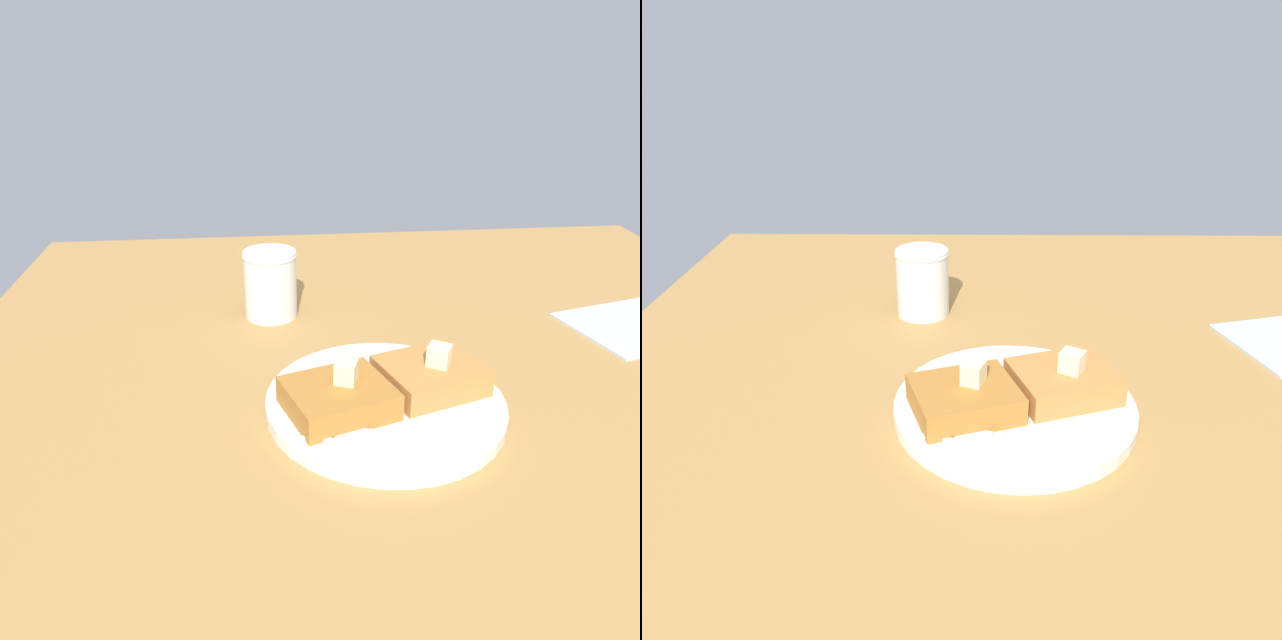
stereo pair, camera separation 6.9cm
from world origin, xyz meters
TOP-DOWN VIEW (x-y plane):
  - table_surface at (0.00, 0.00)cm, footprint 102.78×102.78cm
  - plate at (4.17, 5.16)cm, footprint 23.11×23.11cm
  - toast_slice_left at (-0.60, 3.56)cm, footprint 11.39×10.54cm
  - toast_slice_middle at (8.93, 6.76)cm, footprint 11.39×10.54cm
  - butter_pat_primary at (-1.25, 3.80)cm, footprint 2.77×2.70cm
  - butter_pat_secondary at (8.11, 6.01)cm, footprint 2.53×2.65cm
  - fork at (5.69, 11.75)cm, footprint 15.92×4.97cm
  - syrup_jar at (14.49, -17.97)cm, footprint 6.88×6.88cm
  - napkin at (-30.41, -9.96)cm, footprint 18.36×16.52cm

SIDE VIEW (x-z plane):
  - table_surface at x=0.00cm, z-range 0.00..2.07cm
  - napkin at x=-30.41cm, z-range 2.07..2.37cm
  - plate at x=4.17cm, z-range 2.17..3.54cm
  - fork at x=5.69cm, z-range 3.44..3.80cm
  - toast_slice_left at x=-0.60cm, z-range 3.44..6.07cm
  - toast_slice_middle at x=8.93cm, z-range 3.44..6.07cm
  - syrup_jar at x=14.49cm, z-range 1.81..10.42cm
  - butter_pat_primary at x=-1.25cm, z-range 6.07..8.17cm
  - butter_pat_secondary at x=8.11cm, z-range 6.07..8.17cm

